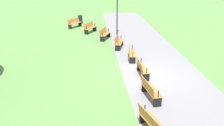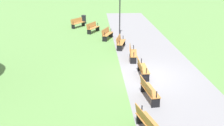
% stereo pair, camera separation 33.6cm
% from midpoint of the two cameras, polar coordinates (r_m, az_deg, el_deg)
% --- Properties ---
extents(ground_plane, '(120.00, 120.00, 0.00)m').
position_cam_midpoint_polar(ground_plane, '(14.92, 5.96, -2.69)').
color(ground_plane, '#5B8C47').
extents(path_paving, '(42.24, 4.52, 0.01)m').
position_cam_midpoint_polar(path_paving, '(15.17, 10.18, -2.51)').
color(path_paving, gray).
rests_on(path_paving, ground).
extents(bench_0, '(1.62, 1.38, 0.89)m').
position_cam_midpoint_polar(bench_0, '(26.93, -8.38, 8.48)').
color(bench_0, '#B27538').
rests_on(bench_0, ground).
extents(bench_1, '(1.69, 1.23, 0.89)m').
position_cam_midpoint_polar(bench_1, '(24.63, -5.14, 7.54)').
color(bench_1, '#B27538').
rests_on(bench_1, ground).
extents(bench_2, '(1.73, 1.07, 0.89)m').
position_cam_midpoint_polar(bench_2, '(22.24, -2.04, 6.26)').
color(bench_2, '#B27538').
rests_on(bench_2, ground).
extents(bench_3, '(1.74, 0.88, 0.89)m').
position_cam_midpoint_polar(bench_3, '(19.78, 0.89, 4.54)').
color(bench_3, '#B27538').
rests_on(bench_3, ground).
extents(bench_4, '(1.72, 0.68, 0.89)m').
position_cam_midpoint_polar(bench_4, '(17.27, 3.54, 2.21)').
color(bench_4, '#B27538').
rests_on(bench_4, ground).
extents(bench_5, '(1.67, 0.47, 0.89)m').
position_cam_midpoint_polar(bench_5, '(14.74, 5.77, -1.02)').
color(bench_5, '#B27538').
rests_on(bench_5, ground).
extents(bench_6, '(1.72, 0.68, 0.89)m').
position_cam_midpoint_polar(bench_6, '(12.23, 7.31, -5.63)').
color(bench_6, '#B27538').
rests_on(bench_6, ground).
extents(bench_7, '(1.74, 0.88, 0.89)m').
position_cam_midpoint_polar(bench_7, '(9.81, 7.57, -12.55)').
color(bench_7, '#B27538').
rests_on(bench_7, ground).
extents(lamp_post, '(0.32, 0.32, 4.05)m').
position_cam_midpoint_polar(lamp_post, '(23.09, 0.68, 12.70)').
color(lamp_post, black).
rests_on(lamp_post, ground).
extents(trash_bin, '(0.47, 0.47, 0.87)m').
position_cam_midpoint_polar(trash_bin, '(28.78, -7.13, 9.19)').
color(trash_bin, black).
rests_on(trash_bin, ground).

